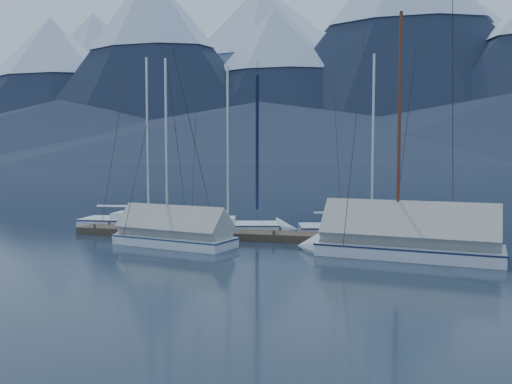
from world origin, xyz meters
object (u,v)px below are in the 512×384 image
(sailboat_open_right, at_px, (382,231))
(sailboat_covered_far, at_px, (165,235))
(sailboat_open_mid, at_px, (238,228))
(person, at_px, (385,219))
(sailboat_open_left, at_px, (158,224))
(sailboat_covered_near, at_px, (393,242))

(sailboat_open_right, height_order, sailboat_covered_far, sailboat_open_right)
(sailboat_open_mid, xyz_separation_m, person, (7.34, -2.03, 0.95))
(sailboat_open_right, bearing_deg, sailboat_covered_far, -148.91)
(sailboat_open_left, height_order, person, sailboat_open_left)
(sailboat_covered_near, height_order, person, sailboat_covered_near)
(sailboat_covered_far, bearing_deg, sailboat_covered_near, -0.57)
(sailboat_open_mid, bearing_deg, sailboat_covered_near, -31.61)
(sailboat_open_mid, height_order, sailboat_open_right, sailboat_open_right)
(person, bearing_deg, sailboat_open_left, 78.79)
(sailboat_open_left, distance_m, sailboat_covered_far, 5.73)
(sailboat_open_left, distance_m, sailboat_open_right, 11.77)
(sailboat_open_right, height_order, person, sailboat_open_right)
(sailboat_covered_far, relative_size, person, 5.74)
(sailboat_open_right, relative_size, sailboat_covered_near, 0.93)
(sailboat_open_right, relative_size, person, 6.28)
(sailboat_open_mid, xyz_separation_m, sailboat_covered_near, (7.71, -4.75, 0.36))
(sailboat_open_right, bearing_deg, sailboat_open_mid, -173.40)
(sailboat_covered_near, xyz_separation_m, person, (-0.37, 2.72, 0.59))
(sailboat_covered_far, xyz_separation_m, person, (9.26, 2.62, 0.68))
(sailboat_open_right, bearing_deg, sailboat_covered_near, -84.39)
(sailboat_covered_far, bearing_deg, sailboat_open_mid, 67.55)
(sailboat_open_left, distance_m, sailboat_open_mid, 4.62)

